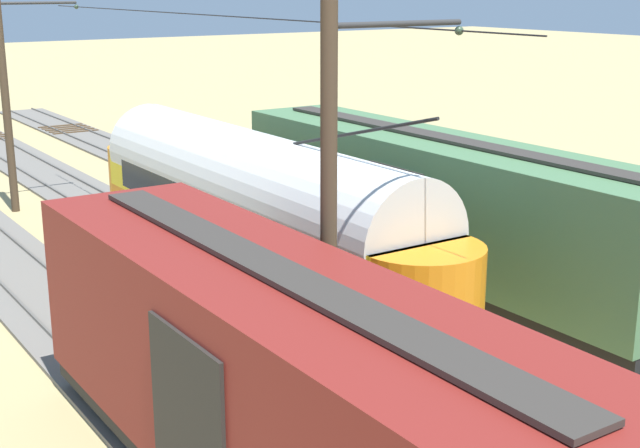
{
  "coord_description": "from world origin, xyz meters",
  "views": [
    {
      "loc": [
        10.75,
        17.44,
        7.89
      ],
      "look_at": [
        -0.93,
        0.02,
        2.16
      ],
      "focal_mm": 49.53,
      "sensor_mm": 36.0,
      "label": 1
    }
  ],
  "objects_px": {
    "switch_stand": "(300,187)",
    "vintage_streetcar": "(253,212)",
    "catenary_pole_foreground": "(8,100)",
    "track_end_bumper": "(211,179)",
    "coach_adjacent": "(279,389)",
    "coach_far_siding": "(438,204)",
    "catenary_pole_mid_near": "(332,225)"
  },
  "relations": [
    {
      "from": "switch_stand",
      "to": "vintage_streetcar",
      "type": "bearing_deg",
      "value": 50.28
    },
    {
      "from": "catenary_pole_foreground",
      "to": "track_end_bumper",
      "type": "relative_size",
      "value": 4.25
    },
    {
      "from": "coach_adjacent",
      "to": "coach_far_siding",
      "type": "xyz_separation_m",
      "value": [
        -9.37,
        -7.2,
        0.0
      ]
    },
    {
      "from": "vintage_streetcar",
      "to": "coach_far_siding",
      "type": "height_order",
      "value": "vintage_streetcar"
    },
    {
      "from": "vintage_streetcar",
      "to": "switch_stand",
      "type": "xyz_separation_m",
      "value": [
        -6.18,
        -7.44,
        -1.55
      ]
    },
    {
      "from": "vintage_streetcar",
      "to": "catenary_pole_mid_near",
      "type": "height_order",
      "value": "catenary_pole_mid_near"
    },
    {
      "from": "vintage_streetcar",
      "to": "catenary_pole_mid_near",
      "type": "xyz_separation_m",
      "value": [
        2.67,
        7.42,
        1.74
      ]
    },
    {
      "from": "coach_far_siding",
      "to": "vintage_streetcar",
      "type": "bearing_deg",
      "value": -20.67
    },
    {
      "from": "coach_far_siding",
      "to": "catenary_pole_foreground",
      "type": "bearing_deg",
      "value": -62.69
    },
    {
      "from": "vintage_streetcar",
      "to": "track_end_bumper",
      "type": "relative_size",
      "value": 8.74
    },
    {
      "from": "switch_stand",
      "to": "track_end_bumper",
      "type": "xyz_separation_m",
      "value": [
        1.5,
        -4.22,
        -0.3
      ]
    },
    {
      "from": "coach_adjacent",
      "to": "switch_stand",
      "type": "distance_m",
      "value": 19.74
    },
    {
      "from": "coach_adjacent",
      "to": "switch_stand",
      "type": "xyz_separation_m",
      "value": [
        -10.87,
        -16.41,
        -1.46
      ]
    },
    {
      "from": "catenary_pole_foreground",
      "to": "switch_stand",
      "type": "height_order",
      "value": "catenary_pole_foreground"
    },
    {
      "from": "vintage_streetcar",
      "to": "catenary_pole_foreground",
      "type": "height_order",
      "value": "catenary_pole_foreground"
    },
    {
      "from": "catenary_pole_mid_near",
      "to": "coach_far_siding",
      "type": "bearing_deg",
      "value": -142.43
    },
    {
      "from": "vintage_streetcar",
      "to": "catenary_pole_foreground",
      "type": "distance_m",
      "value": 12.87
    },
    {
      "from": "coach_far_siding",
      "to": "switch_stand",
      "type": "xyz_separation_m",
      "value": [
        -1.5,
        -9.21,
        -1.46
      ]
    },
    {
      "from": "switch_stand",
      "to": "track_end_bumper",
      "type": "height_order",
      "value": "switch_stand"
    },
    {
      "from": "coach_adjacent",
      "to": "catenary_pole_mid_near",
      "type": "xyz_separation_m",
      "value": [
        -2.02,
        -1.55,
        1.83
      ]
    },
    {
      "from": "switch_stand",
      "to": "track_end_bumper",
      "type": "bearing_deg",
      "value": -70.43
    },
    {
      "from": "catenary_pole_mid_near",
      "to": "switch_stand",
      "type": "xyz_separation_m",
      "value": [
        -8.85,
        -14.86,
        -3.29
      ]
    },
    {
      "from": "catenary_pole_foreground",
      "to": "catenary_pole_mid_near",
      "type": "height_order",
      "value": "same"
    },
    {
      "from": "catenary_pole_mid_near",
      "to": "track_end_bumper",
      "type": "xyz_separation_m",
      "value": [
        -7.35,
        -19.08,
        -3.59
      ]
    },
    {
      "from": "coach_far_siding",
      "to": "switch_stand",
      "type": "bearing_deg",
      "value": -99.27
    },
    {
      "from": "coach_adjacent",
      "to": "catenary_pole_mid_near",
      "type": "bearing_deg",
      "value": -142.53
    },
    {
      "from": "coach_far_siding",
      "to": "catenary_pole_foreground",
      "type": "distance_m",
      "value": 16.12
    },
    {
      "from": "coach_far_siding",
      "to": "catenary_pole_mid_near",
      "type": "bearing_deg",
      "value": 37.57
    },
    {
      "from": "switch_stand",
      "to": "coach_far_siding",
      "type": "bearing_deg",
      "value": 80.73
    },
    {
      "from": "catenary_pole_mid_near",
      "to": "switch_stand",
      "type": "height_order",
      "value": "catenary_pole_mid_near"
    },
    {
      "from": "coach_far_siding",
      "to": "track_end_bumper",
      "type": "xyz_separation_m",
      "value": [
        -0.0,
        -13.43,
        -1.77
      ]
    },
    {
      "from": "catenary_pole_mid_near",
      "to": "track_end_bumper",
      "type": "bearing_deg",
      "value": -111.07
    }
  ]
}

